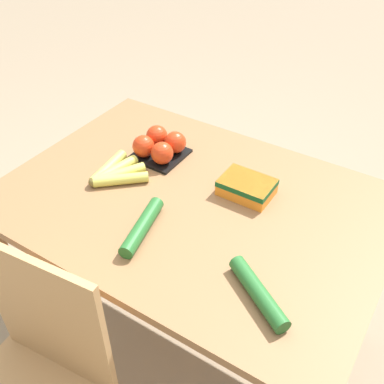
{
  "coord_description": "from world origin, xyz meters",
  "views": [
    {
      "loc": [
        -0.6,
        0.94,
        1.68
      ],
      "look_at": [
        0.0,
        0.0,
        0.78
      ],
      "focal_mm": 42.0,
      "sensor_mm": 36.0,
      "label": 1
    }
  ],
  "objects_px": {
    "banana_bunch": "(115,173)",
    "cucumber_far": "(142,227)",
    "tomato_pack": "(160,146)",
    "carrot_bag": "(247,186)",
    "cucumber_near": "(258,293)"
  },
  "relations": [
    {
      "from": "banana_bunch",
      "to": "cucumber_far",
      "type": "height_order",
      "value": "cucumber_far"
    },
    {
      "from": "cucumber_far",
      "to": "banana_bunch",
      "type": "bearing_deg",
      "value": -34.09
    },
    {
      "from": "tomato_pack",
      "to": "carrot_bag",
      "type": "distance_m",
      "value": 0.37
    },
    {
      "from": "tomato_pack",
      "to": "cucumber_far",
      "type": "distance_m",
      "value": 0.4
    },
    {
      "from": "tomato_pack",
      "to": "cucumber_far",
      "type": "xyz_separation_m",
      "value": [
        -0.19,
        0.35,
        -0.02
      ]
    },
    {
      "from": "banana_bunch",
      "to": "tomato_pack",
      "type": "xyz_separation_m",
      "value": [
        -0.05,
        -0.19,
        0.03
      ]
    },
    {
      "from": "tomato_pack",
      "to": "cucumber_near",
      "type": "bearing_deg",
      "value": 146.41
    },
    {
      "from": "tomato_pack",
      "to": "cucumber_near",
      "type": "height_order",
      "value": "tomato_pack"
    },
    {
      "from": "tomato_pack",
      "to": "cucumber_far",
      "type": "height_order",
      "value": "tomato_pack"
    },
    {
      "from": "banana_bunch",
      "to": "carrot_bag",
      "type": "distance_m",
      "value": 0.45
    },
    {
      "from": "tomato_pack",
      "to": "banana_bunch",
      "type": "bearing_deg",
      "value": 74.57
    },
    {
      "from": "cucumber_far",
      "to": "tomato_pack",
      "type": "bearing_deg",
      "value": -61.77
    },
    {
      "from": "carrot_bag",
      "to": "cucumber_far",
      "type": "xyz_separation_m",
      "value": [
        0.18,
        0.33,
        -0.01
      ]
    },
    {
      "from": "cucumber_near",
      "to": "cucumber_far",
      "type": "distance_m",
      "value": 0.4
    },
    {
      "from": "cucumber_near",
      "to": "cucumber_far",
      "type": "height_order",
      "value": "same"
    }
  ]
}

